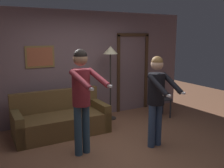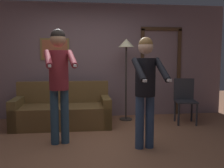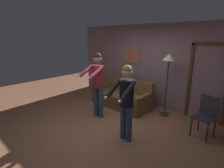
{
  "view_description": "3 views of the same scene",
  "coord_description": "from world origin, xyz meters",
  "px_view_note": "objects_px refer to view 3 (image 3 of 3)",
  "views": [
    {
      "loc": [
        -2.09,
        -3.49,
        2.02
      ],
      "look_at": [
        0.01,
        0.25,
        1.18
      ],
      "focal_mm": 40.0,
      "sensor_mm": 36.0,
      "label": 1
    },
    {
      "loc": [
        -0.23,
        -3.67,
        1.37
      ],
      "look_at": [
        0.24,
        0.03,
        0.97
      ],
      "focal_mm": 40.0,
      "sensor_mm": 36.0,
      "label": 2
    },
    {
      "loc": [
        2.87,
        -2.81,
        2.22
      ],
      "look_at": [
        0.08,
        0.15,
        1.11
      ],
      "focal_mm": 28.0,
      "sensor_mm": 36.0,
      "label": 3
    }
  ],
  "objects_px": {
    "couch": "(122,98)",
    "person_standing_left": "(97,79)",
    "person_standing_right": "(126,97)",
    "torchiere_lamp": "(168,64)",
    "dining_chair_distant": "(206,114)"
  },
  "relations": [
    {
      "from": "torchiere_lamp",
      "to": "person_standing_right",
      "type": "bearing_deg",
      "value": -91.09
    },
    {
      "from": "torchiere_lamp",
      "to": "dining_chair_distant",
      "type": "bearing_deg",
      "value": -18.32
    },
    {
      "from": "couch",
      "to": "person_standing_right",
      "type": "bearing_deg",
      "value": -47.77
    },
    {
      "from": "couch",
      "to": "person_standing_left",
      "type": "bearing_deg",
      "value": -88.16
    },
    {
      "from": "person_standing_right",
      "to": "dining_chair_distant",
      "type": "xyz_separation_m",
      "value": [
        1.22,
        1.38,
        -0.48
      ]
    },
    {
      "from": "person_standing_left",
      "to": "torchiere_lamp",
      "type": "bearing_deg",
      "value": 46.82
    },
    {
      "from": "person_standing_right",
      "to": "dining_chair_distant",
      "type": "height_order",
      "value": "person_standing_right"
    },
    {
      "from": "couch",
      "to": "dining_chair_distant",
      "type": "height_order",
      "value": "dining_chair_distant"
    },
    {
      "from": "couch",
      "to": "dining_chair_distant",
      "type": "bearing_deg",
      "value": -1.81
    },
    {
      "from": "person_standing_left",
      "to": "person_standing_right",
      "type": "distance_m",
      "value": 1.34
    },
    {
      "from": "torchiere_lamp",
      "to": "dining_chair_distant",
      "type": "xyz_separation_m",
      "value": [
        1.19,
        -0.39,
        -0.97
      ]
    },
    {
      "from": "torchiere_lamp",
      "to": "dining_chair_distant",
      "type": "relative_size",
      "value": 1.91
    },
    {
      "from": "dining_chair_distant",
      "to": "person_standing_right",
      "type": "bearing_deg",
      "value": -131.56
    },
    {
      "from": "couch",
      "to": "torchiere_lamp",
      "type": "height_order",
      "value": "torchiere_lamp"
    },
    {
      "from": "couch",
      "to": "dining_chair_distant",
      "type": "distance_m",
      "value": 2.56
    }
  ]
}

